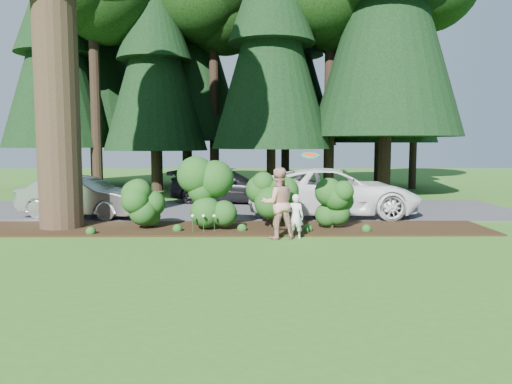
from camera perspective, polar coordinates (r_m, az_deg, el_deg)
ground at (r=11.62m, az=-5.64°, el=-6.98°), size 80.00×80.00×0.00m
mulch_bed at (r=14.80m, az=-4.54°, el=-4.16°), size 16.00×2.50×0.05m
driveway at (r=18.99m, az=-3.66°, el=-2.03°), size 22.00×6.00×0.03m
shrub_row at (r=14.54m, az=-1.57°, el=-1.20°), size 6.53×1.60×1.61m
lily_cluster at (r=13.91m, az=-6.03°, el=-2.83°), size 0.69×0.09×0.57m
tree_wall at (r=28.56m, az=-2.24°, el=19.71°), size 25.66×12.15×17.09m
car_silver_wagon at (r=17.90m, az=-19.28°, el=-0.53°), size 4.38×2.24×1.38m
car_white_suv at (r=17.39m, az=8.80°, el=-0.01°), size 5.96×2.83×1.64m
car_dark_suv at (r=21.20m, az=-3.42°, el=0.68°), size 5.01×2.72×1.38m
child at (r=13.29m, az=4.56°, el=-2.78°), size 0.51×0.43×1.19m
adult at (r=13.20m, az=2.52°, el=-1.30°), size 1.04×0.88×1.89m
frisbee at (r=13.30m, az=6.23°, el=4.20°), size 0.49×0.48×0.16m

